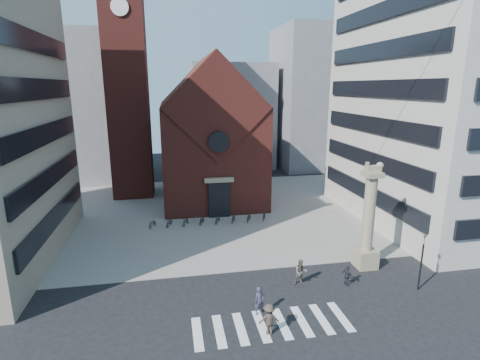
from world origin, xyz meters
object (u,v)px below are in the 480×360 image
Objects in this scene: pedestrian_1 at (301,272)px; scooter_0 at (153,223)px; traffic_light at (422,260)px; pedestrian_2 at (347,276)px; lion_column at (368,226)px; pedestrian_0 at (260,301)px.

scooter_0 is (-11.14, 13.67, -0.50)m from pedestrian_1.
traffic_light is 5.24m from pedestrian_2.
pedestrian_1 reaches higher than scooter_0.
pedestrian_1 is 17.65m from scooter_0.
pedestrian_1 is 1.20× the size of scooter_0.
traffic_light is at bearing -63.54° from lion_column.
pedestrian_0 is 1.21× the size of pedestrian_2.
lion_column is 5.61× the size of pedestrian_2.
lion_column reaches higher than pedestrian_2.
lion_column is at bearing -68.12° from pedestrian_2.
traffic_light is 2.64× the size of scooter_0.
pedestrian_1 is 3.39m from pedestrian_2.
traffic_light is at bearing -17.53° from scooter_0.
lion_column is 11.30m from pedestrian_0.
pedestrian_0 is at bearing -176.39° from traffic_light.
pedestrian_0 is at bearing 87.98° from pedestrian_2.
lion_column reaches higher than scooter_0.
pedestrian_2 is at bearing -7.09° from pedestrian_1.
pedestrian_2 is at bearing 162.26° from traffic_light.
lion_column is 5.32× the size of scooter_0.
scooter_0 is (-17.23, 11.96, -2.98)m from lion_column.
pedestrian_0 is at bearing -154.44° from lion_column.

